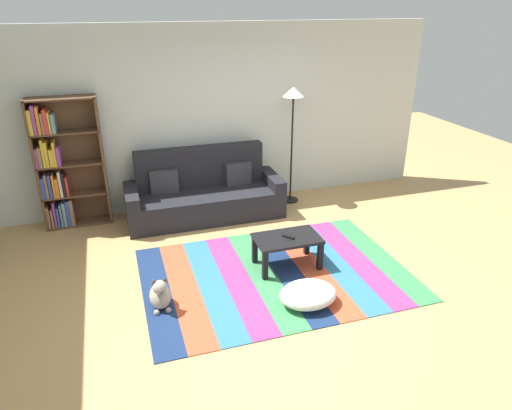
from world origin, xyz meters
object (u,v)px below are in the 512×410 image
object	(u,v)px
standing_lamp	(293,107)
coffee_table	(287,243)
bookshelf	(62,167)
dog	(160,295)
couch	(204,194)
pouf	(308,294)
tv_remote	(289,237)

from	to	relation	value
standing_lamp	coffee_table	bearing A→B (deg)	-112.77
bookshelf	dog	bearing A→B (deg)	-67.73
standing_lamp	couch	bearing A→B (deg)	-175.07
bookshelf	coffee_table	size ratio (longest dim) A/B	2.36
standing_lamp	pouf	bearing A→B (deg)	-107.73
couch	dog	xyz separation A→B (m)	(-0.92, -2.11, -0.18)
coffee_table	standing_lamp	bearing A→B (deg)	67.23
pouf	standing_lamp	distance (m)	3.11
bookshelf	coffee_table	distance (m)	3.30
coffee_table	couch	bearing A→B (deg)	110.17
couch	pouf	world-z (taller)	couch
standing_lamp	tv_remote	xyz separation A→B (m)	(-0.77, -1.88, -1.10)
pouf	dog	distance (m)	1.55
tv_remote	standing_lamp	bearing A→B (deg)	28.37
couch	tv_remote	world-z (taller)	couch
pouf	tv_remote	world-z (taller)	tv_remote
pouf	dog	xyz separation A→B (m)	(-1.49, 0.42, 0.03)
bookshelf	tv_remote	bearing A→B (deg)	-38.63
couch	bookshelf	world-z (taller)	bookshelf
bookshelf	couch	bearing A→B (deg)	-8.50
bookshelf	pouf	distance (m)	3.83
couch	bookshelf	size ratio (longest dim) A/B	1.24
couch	bookshelf	distance (m)	2.00
pouf	tv_remote	xyz separation A→B (m)	(0.08, 0.78, 0.28)
dog	tv_remote	bearing A→B (deg)	12.92
pouf	standing_lamp	size ratio (longest dim) A/B	0.34
coffee_table	standing_lamp	world-z (taller)	standing_lamp
couch	tv_remote	size ratio (longest dim) A/B	15.07
coffee_table	tv_remote	distance (m)	0.08
couch	pouf	bearing A→B (deg)	-77.22
couch	standing_lamp	xyz separation A→B (m)	(1.42, 0.12, 1.17)
dog	standing_lamp	world-z (taller)	standing_lamp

